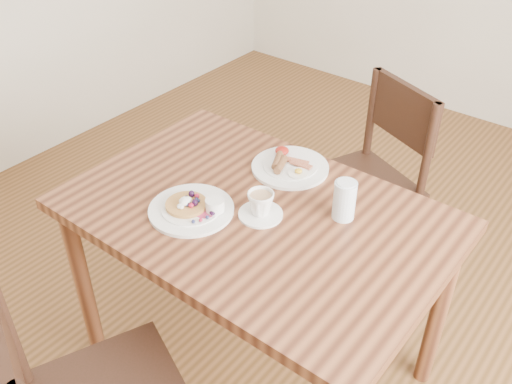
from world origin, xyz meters
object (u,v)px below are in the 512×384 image
Objects in this scene: dining_table at (256,234)px; pancake_plate at (193,208)px; breakfast_plate at (289,166)px; teacup_saucer at (261,205)px; chair_far at (369,175)px; water_glass at (344,200)px.

pancake_plate reaches higher than dining_table.
pancake_plate is (-0.15, -0.13, 0.11)m from dining_table.
breakfast_plate reaches higher than dining_table.
breakfast_plate is 1.93× the size of teacup_saucer.
dining_table is 0.77m from chair_far.
teacup_saucer is (0.01, -0.76, 0.30)m from chair_far.
chair_far is at bearing 81.10° from breakfast_plate.
teacup_saucer reaches higher than dining_table.
breakfast_plate is at bearing 102.51° from dining_table.
water_glass reaches higher than teacup_saucer.
breakfast_plate is 0.32m from water_glass.
dining_table is 4.44× the size of pancake_plate.
breakfast_plate is at bearing 104.43° from chair_far.
breakfast_plate is (-0.06, 0.26, 0.11)m from dining_table.
dining_table is 1.36× the size of chair_far.
pancake_plate is 2.11× the size of water_glass.
dining_table is at bearing 40.27° from pancake_plate.
chair_far is at bearing 109.26° from water_glass.
chair_far is 0.82m from teacup_saucer.
water_glass is (0.29, -0.12, 0.05)m from breakfast_plate.
pancake_plate is at bearing -147.08° from teacup_saucer.
pancake_plate is 0.47m from water_glass.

